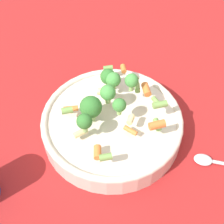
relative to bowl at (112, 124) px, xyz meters
The scene contains 4 objects.
ground_plane 0.03m from the bowl, ahead, with size 3.00×3.00×0.00m, color maroon.
bowl is the anchor object (origin of this frame).
pasta_salad 0.06m from the bowl, 106.72° to the left, with size 0.19×0.22×0.07m.
spoon 0.23m from the bowl, 38.94° to the right, with size 0.16×0.11×0.01m.
Camera 1 is at (-0.12, -0.37, 0.53)m, focal length 50.00 mm.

